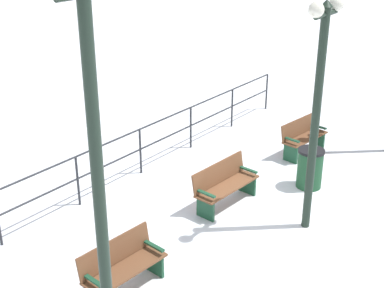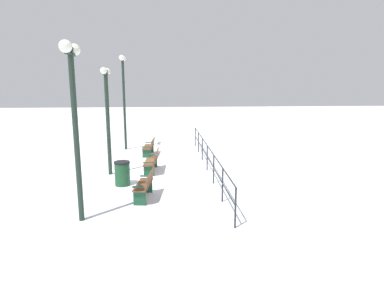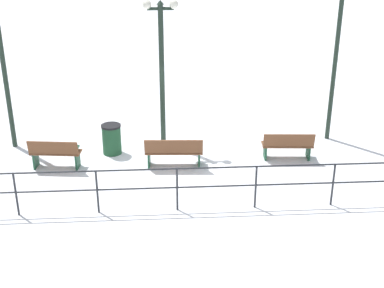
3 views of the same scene
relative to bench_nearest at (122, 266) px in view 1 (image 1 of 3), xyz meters
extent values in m
plane|color=white|center=(-0.06, 3.26, -0.44)|extent=(80.00, 80.00, 0.00)
cube|color=brown|center=(0.08, -0.01, -0.02)|extent=(0.57, 1.47, 0.04)
cube|color=brown|center=(-0.16, 0.01, 0.21)|extent=(0.20, 1.45, 0.41)
cube|color=#19472D|center=(0.12, 0.61, -0.23)|extent=(0.43, 0.08, 0.42)
cube|color=#19472D|center=(0.05, -0.63, 0.10)|extent=(0.43, 0.10, 0.04)
cube|color=#19472D|center=(0.14, 0.61, 0.10)|extent=(0.43, 0.10, 0.04)
cube|color=brown|center=(-0.21, 3.26, 0.00)|extent=(0.57, 1.63, 0.04)
cube|color=brown|center=(-0.45, 3.27, 0.24)|extent=(0.20, 1.61, 0.43)
cube|color=#19472D|center=(-0.25, 2.56, -0.22)|extent=(0.43, 0.07, 0.44)
cube|color=#19472D|center=(-0.17, 3.96, -0.22)|extent=(0.43, 0.07, 0.44)
cube|color=#19472D|center=(-0.23, 2.56, 0.12)|extent=(0.43, 0.09, 0.04)
cube|color=#19472D|center=(-0.15, 3.96, 0.12)|extent=(0.43, 0.09, 0.04)
cube|color=brown|center=(-0.13, 6.52, 0.03)|extent=(0.59, 1.42, 0.04)
cube|color=brown|center=(-0.35, 6.55, 0.25)|extent=(0.27, 1.38, 0.41)
cube|color=#19472D|center=(-0.20, 5.94, -0.21)|extent=(0.39, 0.10, 0.47)
cube|color=#19472D|center=(-0.06, 7.11, -0.21)|extent=(0.39, 0.10, 0.47)
cube|color=#19472D|center=(-0.18, 5.94, 0.15)|extent=(0.40, 0.12, 0.04)
cube|color=#19472D|center=(-0.04, 7.11, 0.15)|extent=(0.40, 0.12, 0.04)
cylinder|color=#1E2D23|center=(1.45, -1.62, 2.10)|extent=(0.14, 0.14, 5.08)
cylinder|color=#1E2D23|center=(1.45, 3.54, 1.66)|extent=(0.16, 0.16, 4.20)
cylinder|color=#1E2D23|center=(1.45, 3.54, 3.63)|extent=(0.09, 0.75, 0.09)
sphere|color=white|center=(1.45, 3.16, 3.75)|extent=(0.26, 0.26, 0.26)
sphere|color=white|center=(1.45, 3.91, 3.75)|extent=(0.26, 0.26, 0.26)
cone|color=#1E2D23|center=(1.45, 3.54, 3.81)|extent=(0.22, 0.22, 0.12)
cylinder|color=#26282D|center=(-2.65, 1.39, 0.11)|extent=(0.05, 0.05, 1.10)
cylinder|color=#26282D|center=(-2.65, 3.26, 0.11)|extent=(0.05, 0.05, 1.10)
cylinder|color=#26282D|center=(-2.65, 5.13, 0.11)|extent=(0.05, 0.05, 1.10)
cylinder|color=#26282D|center=(-2.65, 7.01, 0.11)|extent=(0.05, 0.05, 1.10)
cylinder|color=#26282D|center=(-2.65, 8.88, 0.11)|extent=(0.05, 0.05, 1.10)
cylinder|color=#26282D|center=(-2.65, 3.26, 0.65)|extent=(0.04, 11.24, 0.04)
cylinder|color=#26282D|center=(-2.65, 3.26, 0.16)|extent=(0.04, 11.24, 0.04)
cylinder|color=#1E4C2D|center=(0.74, 5.05, -0.02)|extent=(0.55, 0.55, 0.84)
cylinder|color=black|center=(0.74, 5.05, 0.42)|extent=(0.58, 0.58, 0.06)
camera|label=1|loc=(5.26, -4.91, 5.21)|focal=50.54mm
camera|label=2|loc=(-0.92, 16.33, 3.21)|focal=29.25mm
camera|label=3|loc=(-13.75, 3.61, 6.15)|focal=49.95mm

